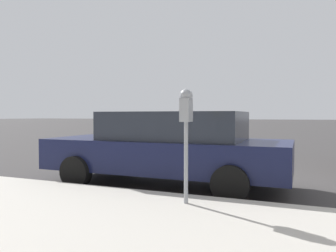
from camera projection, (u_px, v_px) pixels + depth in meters
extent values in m
plane|color=#3D3A3A|center=(222.00, 180.00, 7.28)|extent=(220.00, 220.00, 0.00)
cylinder|color=gray|center=(186.00, 163.00, 4.71)|extent=(0.06, 0.06, 1.18)
cube|color=gray|center=(186.00, 110.00, 4.68)|extent=(0.20, 0.14, 0.34)
sphere|color=gray|center=(186.00, 96.00, 4.67)|extent=(0.19, 0.19, 0.19)
cube|color=gold|center=(188.00, 113.00, 4.78)|extent=(0.01, 0.11, 0.12)
cube|color=black|center=(188.00, 105.00, 4.78)|extent=(0.01, 0.10, 0.08)
cube|color=#14193D|center=(165.00, 155.00, 6.76)|extent=(1.81, 4.98, 0.63)
cube|color=#232833|center=(174.00, 126.00, 6.67)|extent=(1.59, 2.79, 0.57)
cylinder|color=black|center=(76.00, 172.00, 6.52)|extent=(0.22, 0.64, 0.64)
cylinder|color=black|center=(122.00, 160.00, 8.19)|extent=(0.22, 0.64, 0.64)
cylinder|color=black|center=(230.00, 184.00, 5.36)|extent=(0.22, 0.64, 0.64)
cylinder|color=black|center=(247.00, 168.00, 7.03)|extent=(0.22, 0.64, 0.64)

